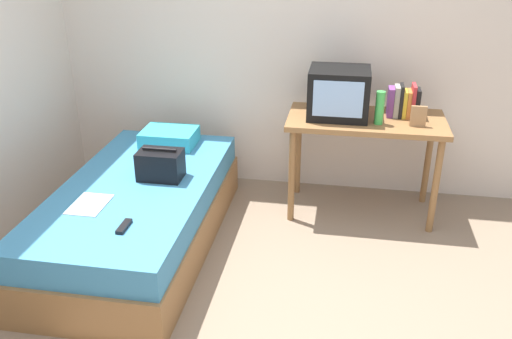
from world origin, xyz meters
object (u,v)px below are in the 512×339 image
object	(u,v)px
tv	(339,93)
book_row	(404,102)
picture_frame	(418,116)
remote_dark	(124,226)
desk	(365,131)
water_bottle	(380,108)
bed	(139,215)
pillow	(169,137)
magazine	(89,204)
handbag	(160,165)

from	to	relation	value
tv	book_row	distance (m)	0.49
picture_frame	remote_dark	distance (m)	2.15
desk	tv	bearing A→B (deg)	179.11
book_row	remote_dark	xyz separation A→B (m)	(-1.65, -1.43, -0.40)
desk	water_bottle	world-z (taller)	water_bottle
bed	tv	xyz separation A→B (m)	(1.32, 0.78, 0.72)
bed	water_bottle	distance (m)	1.86
pillow	magazine	world-z (taller)	pillow
tv	water_bottle	size ratio (longest dim) A/B	1.82
book_row	pillow	size ratio (longest dim) A/B	0.58
desk	book_row	world-z (taller)	book_row
tv	magazine	world-z (taller)	tv
water_bottle	pillow	size ratio (longest dim) A/B	0.57
desk	picture_frame	bearing A→B (deg)	-18.92
water_bottle	book_row	world-z (taller)	book_row
handbag	remote_dark	distance (m)	0.69
bed	tv	size ratio (longest dim) A/B	4.55
desk	book_row	size ratio (longest dim) A/B	4.73
book_row	pillow	distance (m)	1.82
book_row	pillow	bearing A→B (deg)	-175.62
desk	handbag	distance (m)	1.54
desk	book_row	bearing A→B (deg)	17.24
bed	handbag	world-z (taller)	handbag
bed	book_row	xyz separation A→B (m)	(1.79, 0.85, 0.65)
bed	water_bottle	xyz separation A→B (m)	(1.61, 0.66, 0.66)
picture_frame	pillow	world-z (taller)	picture_frame
desk	water_bottle	xyz separation A→B (m)	(0.08, -0.12, 0.22)
handbag	water_bottle	bearing A→B (deg)	20.20
desk	tv	distance (m)	0.35
tv	water_bottle	distance (m)	0.33
desk	book_row	distance (m)	0.35
desk	book_row	xyz separation A→B (m)	(0.26, 0.08, 0.21)
handbag	magazine	distance (m)	0.57
bed	book_row	distance (m)	2.09
magazine	book_row	bearing A→B (deg)	31.28
magazine	water_bottle	bearing A→B (deg)	29.17
tv	remote_dark	world-z (taller)	tv
book_row	magazine	size ratio (longest dim) A/B	0.85
pillow	tv	bearing A→B (deg)	2.56
bed	remote_dark	distance (m)	0.64
handbag	bed	bearing A→B (deg)	-141.34
water_bottle	magazine	xyz separation A→B (m)	(-1.79, -1.00, -0.41)
picture_frame	pillow	bearing A→B (deg)	177.98
desk	magazine	size ratio (longest dim) A/B	4.00
water_bottle	remote_dark	world-z (taller)	water_bottle
magazine	remote_dark	size ratio (longest dim) A/B	1.86
desk	tv	size ratio (longest dim) A/B	2.64
desk	handbag	bearing A→B (deg)	-154.65
bed	desk	distance (m)	1.77
desk	remote_dark	bearing A→B (deg)	-135.79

